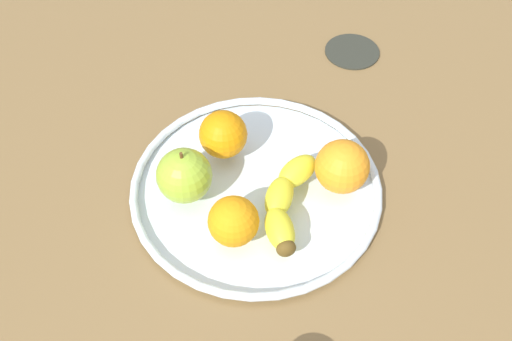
% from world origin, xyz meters
% --- Properties ---
extents(ground_plane, '(1.45, 1.45, 0.04)m').
position_xyz_m(ground_plane, '(0.00, 0.00, -0.02)').
color(ground_plane, brown).
extents(fruit_bowl, '(0.36, 0.36, 0.02)m').
position_xyz_m(fruit_bowl, '(0.00, 0.00, 0.01)').
color(fruit_bowl, silver).
rests_on(fruit_bowl, ground_plane).
extents(banana, '(0.18, 0.07, 0.04)m').
position_xyz_m(banana, '(0.03, 0.05, 0.04)').
color(banana, yellow).
rests_on(banana, fruit_bowl).
extents(apple, '(0.08, 0.08, 0.09)m').
position_xyz_m(apple, '(0.04, -0.09, 0.06)').
color(apple, '#97BA32').
rests_on(apple, fruit_bowl).
extents(orange_center, '(0.07, 0.07, 0.07)m').
position_xyz_m(orange_center, '(-0.05, -0.06, 0.05)').
color(orange_center, orange).
rests_on(orange_center, fruit_bowl).
extents(orange_back_right, '(0.08, 0.08, 0.08)m').
position_xyz_m(orange_back_right, '(-0.03, 0.12, 0.06)').
color(orange_back_right, orange).
rests_on(orange_back_right, fruit_bowl).
extents(orange_front_left, '(0.07, 0.07, 0.07)m').
position_xyz_m(orange_front_left, '(0.09, -0.01, 0.05)').
color(orange_front_left, orange).
rests_on(orange_front_left, fruit_bowl).
extents(ambient_coaster, '(0.10, 0.10, 0.01)m').
position_xyz_m(ambient_coaster, '(-0.34, 0.09, 0.00)').
color(ambient_coaster, '#2C2E26').
rests_on(ambient_coaster, ground_plane).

